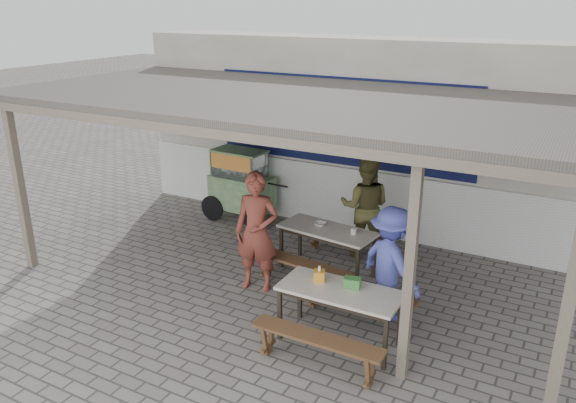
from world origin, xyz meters
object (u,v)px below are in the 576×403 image
at_px(bench_right_wall, 358,296).
at_px(patron_wall_side, 365,207).
at_px(bench_left_street, 302,268).
at_px(bench_left_wall, 349,238).
at_px(condiment_bowl, 320,224).
at_px(bench_right_street, 317,344).
at_px(vendor_cart, 241,183).
at_px(patron_street_side, 257,232).
at_px(tissue_box, 319,276).
at_px(donation_box, 352,283).
at_px(table_right, 340,295).
at_px(table_left, 327,233).
at_px(condiment_jar, 354,231).
at_px(patron_right_table, 391,264).

relative_size(bench_right_wall, patron_wall_side, 0.93).
height_order(bench_left_street, bench_left_wall, same).
distance_m(bench_left_wall, condiment_bowl, 0.79).
xyz_separation_m(bench_right_street, vendor_cart, (-3.42, 3.64, 0.43)).
xyz_separation_m(bench_left_wall, vendor_cart, (-2.53, 0.59, 0.43)).
xyz_separation_m(patron_wall_side, condiment_bowl, (-0.43, -0.83, -0.10)).
xyz_separation_m(patron_street_side, condiment_bowl, (0.54, 1.04, -0.14)).
bearing_deg(tissue_box, condiment_bowl, 115.32).
distance_m(patron_street_side, donation_box, 1.89).
relative_size(table_right, donation_box, 7.58).
relative_size(table_left, bench_left_wall, 0.97).
distance_m(condiment_jar, condiment_bowl, 0.61).
bearing_deg(condiment_jar, patron_wall_side, 100.62).
bearing_deg(bench_right_street, donation_box, 81.69).
distance_m(vendor_cart, condiment_jar, 3.16).
bearing_deg(bench_left_wall, bench_right_wall, -56.33).
height_order(table_right, patron_right_table, patron_right_table).
xyz_separation_m(table_right, patron_right_table, (0.35, 0.89, 0.13)).
xyz_separation_m(bench_right_street, condiment_jar, (-0.53, 2.36, 0.46)).
height_order(bench_right_street, vendor_cart, vendor_cart).
bearing_deg(bench_right_wall, condiment_jar, 115.97).
height_order(bench_right_street, tissue_box, tissue_box).
xyz_separation_m(vendor_cart, patron_wall_side, (2.72, -0.38, 0.10)).
relative_size(patron_wall_side, condiment_jar, 18.06).
distance_m(table_right, patron_wall_side, 2.71).
height_order(patron_wall_side, condiment_jar, patron_wall_side).
relative_size(bench_left_wall, vendor_cart, 0.91).
xyz_separation_m(table_right, vendor_cart, (-3.42, 2.99, 0.10)).
distance_m(bench_left_street, bench_right_street, 1.97).
relative_size(table_right, vendor_cart, 0.85).
xyz_separation_m(patron_right_table, donation_box, (-0.24, -0.78, 0.02)).
distance_m(bench_left_wall, bench_right_street, 3.18).
height_order(bench_right_street, patron_wall_side, patron_wall_side).
distance_m(donation_box, condiment_bowl, 2.08).
bearing_deg(donation_box, tissue_box, -176.73).
height_order(bench_right_wall, condiment_jar, condiment_jar).
bearing_deg(table_right, condiment_bowl, 122.11).
xyz_separation_m(condiment_jar, condiment_bowl, (-0.60, 0.07, -0.03)).
distance_m(patron_street_side, condiment_jar, 1.50).
bearing_deg(patron_wall_side, bench_right_street, 86.89).
distance_m(bench_left_wall, vendor_cart, 2.64).
distance_m(bench_right_street, patron_wall_side, 3.38).
height_order(bench_left_wall, bench_right_street, same).
xyz_separation_m(bench_right_wall, donation_box, (0.11, -0.54, 0.47)).
height_order(bench_left_wall, condiment_jar, condiment_jar).
distance_m(table_left, patron_right_table, 1.55).
distance_m(patron_street_side, patron_right_table, 2.02).
bearing_deg(tissue_box, bench_left_street, 127.96).
distance_m(bench_left_wall, condiment_jar, 0.90).
relative_size(bench_right_street, vendor_cart, 0.90).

